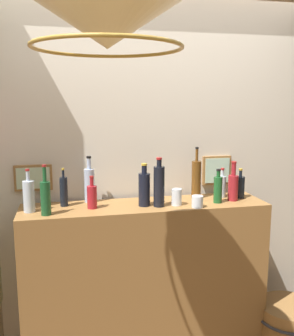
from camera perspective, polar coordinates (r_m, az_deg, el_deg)
The scene contains 18 objects.
panelled_rear_partition at distance 2.70m, azimuth -1.45°, elevation 2.85°, with size 3.23×0.15×2.81m.
bar_shelf_unit at distance 2.71m, azimuth -0.24°, elevation -17.14°, with size 1.60×0.38×1.14m, color olive.
liquor_bottle_scotch at distance 2.50m, azimuth -12.30°, elevation -3.40°, with size 0.05×0.05×0.25m.
liquor_bottle_rum at distance 2.43m, azimuth 1.80°, elevation -2.63°, with size 0.07×0.07×0.32m.
liquor_bottle_mezcal at distance 2.57m, azimuth 10.52°, elevation -3.07°, with size 0.06×0.06×0.23m.
liquor_bottle_rye at distance 2.66m, azimuth 7.36°, elevation -1.60°, with size 0.07×0.07×0.36m.
liquor_bottle_brandy at distance 2.65m, azimuth 12.71°, elevation -2.64°, with size 0.07×0.07×0.27m.
liquor_bottle_bourbon at distance 2.73m, azimuth 11.12°, elevation -2.59°, with size 0.05×0.05×0.21m.
liquor_bottle_sherry at distance 2.74m, azimuth 13.69°, elevation -2.70°, with size 0.06×0.06×0.21m.
liquor_bottle_whiskey at distance 2.42m, azimuth -8.19°, elevation -4.19°, with size 0.06×0.06×0.21m.
liquor_bottle_amaro at distance 2.33m, azimuth -14.89°, elevation -4.18°, with size 0.06×0.06×0.30m.
liquor_bottle_port at distance 2.45m, azimuth -0.41°, elevation -3.07°, with size 0.07×0.07×0.28m.
liquor_bottle_gin at distance 2.57m, azimuth -8.57°, elevation -2.40°, with size 0.07×0.07×0.31m.
liquor_bottle_tequila at distance 2.42m, azimuth -17.20°, elevation -3.97°, with size 0.07×0.07×0.27m.
glass_tumbler_rocks at distance 2.45m, azimuth 7.52°, elevation -4.98°, with size 0.07×0.07×0.07m.
glass_tumbler_highball at distance 2.49m, azimuth 4.44°, elevation -4.33°, with size 0.07×0.07×0.11m.
pendant_lamp at distance 1.64m, azimuth -5.98°, elevation 20.41°, with size 0.62×0.62×0.49m.
wooden_barrel at distance 3.10m, azimuth 20.22°, elevation -21.88°, with size 0.45×0.45×0.40m.
Camera 1 is at (-0.51, -1.53, 1.81)m, focal length 40.90 mm.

